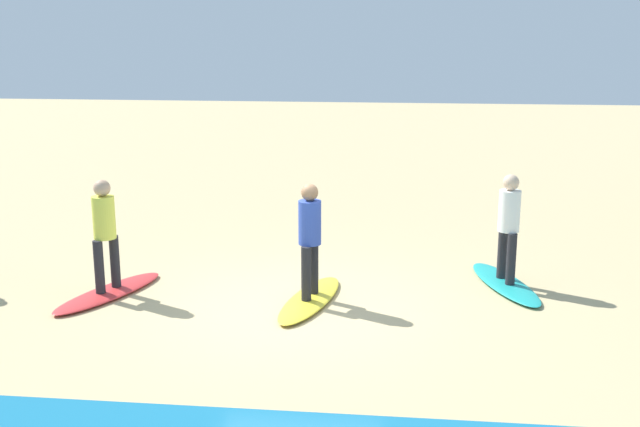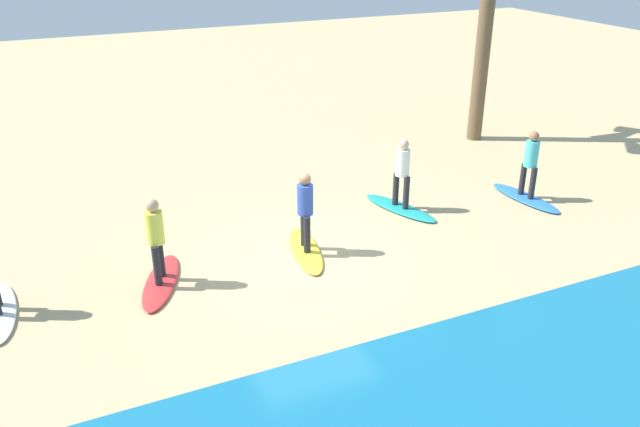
# 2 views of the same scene
# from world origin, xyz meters

# --- Properties ---
(ground_plane) EXTENTS (60.00, 60.00, 0.00)m
(ground_plane) POSITION_xyz_m (0.00, 0.00, 0.00)
(ground_plane) COLOR tan
(surfboard_blue) EXTENTS (0.75, 2.14, 0.09)m
(surfboard_blue) POSITION_xyz_m (-6.14, -0.59, 0.04)
(surfboard_blue) COLOR blue
(surfboard_blue) RESTS_ON ground
(surfer_blue) EXTENTS (0.32, 0.46, 1.64)m
(surfer_blue) POSITION_xyz_m (-6.14, -0.59, 1.04)
(surfer_blue) COLOR #232328
(surfer_blue) RESTS_ON surfboard_blue
(surfboard_teal) EXTENTS (1.17, 2.17, 0.09)m
(surfboard_teal) POSITION_xyz_m (-3.06, -1.33, 0.04)
(surfboard_teal) COLOR teal
(surfboard_teal) RESTS_ON ground
(surfer_teal) EXTENTS (0.32, 0.45, 1.64)m
(surfer_teal) POSITION_xyz_m (-3.06, -1.33, 1.04)
(surfer_teal) COLOR #232328
(surfer_teal) RESTS_ON surfboard_teal
(surfboard_yellow) EXTENTS (0.99, 2.17, 0.09)m
(surfboard_yellow) POSITION_xyz_m (-0.20, -0.31, 0.04)
(surfboard_yellow) COLOR yellow
(surfboard_yellow) RESTS_ON ground
(surfer_yellow) EXTENTS (0.32, 0.45, 1.64)m
(surfer_yellow) POSITION_xyz_m (-0.20, -0.31, 1.04)
(surfer_yellow) COLOR #232328
(surfer_yellow) RESTS_ON surfboard_yellow
(surfboard_red) EXTENTS (1.32, 2.15, 0.09)m
(surfboard_red) POSITION_xyz_m (2.77, -0.28, 0.04)
(surfboard_red) COLOR red
(surfboard_red) RESTS_ON ground
(surfer_red) EXTENTS (0.32, 0.44, 1.64)m
(surfer_red) POSITION_xyz_m (2.77, -0.28, 1.04)
(surfer_red) COLOR #232328
(surfer_red) RESTS_ON surfboard_red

